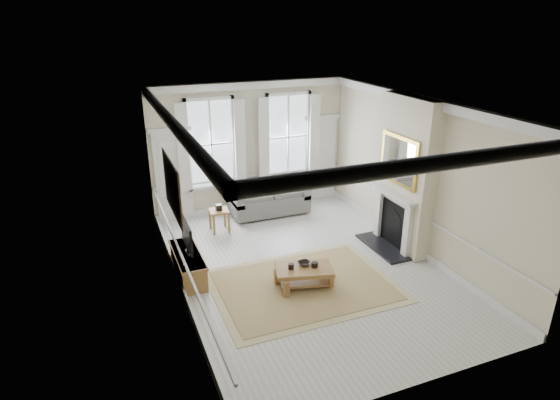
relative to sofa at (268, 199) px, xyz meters
name	(u,v)px	position (x,y,z in m)	size (l,w,h in m)	color
floor	(306,268)	(-0.30, -3.11, -0.37)	(7.20, 7.20, 0.00)	#B7B5AD
ceiling	(310,105)	(-0.30, -3.11, 3.03)	(7.20, 7.20, 0.00)	white
back_wall	(250,147)	(-0.30, 0.49, 1.33)	(5.20, 5.20, 0.00)	beige
left_wall	(174,211)	(-2.90, -3.11, 1.33)	(7.20, 7.20, 0.00)	beige
right_wall	(418,176)	(2.30, -3.11, 1.33)	(7.20, 7.20, 0.00)	beige
window_left	(211,144)	(-1.35, 0.44, 1.53)	(1.26, 0.20, 2.20)	#B2BCC6
window_right	(288,137)	(0.75, 0.44, 1.53)	(1.26, 0.20, 2.20)	#B2BCC6
door_left	(173,177)	(-2.35, 0.45, 0.78)	(0.90, 0.08, 2.30)	silver
door_right	(320,160)	(1.75, 0.45, 0.78)	(0.90, 0.08, 2.30)	silver
painting	(172,187)	(-2.86, -2.81, 1.68)	(0.05, 1.66, 1.06)	#A8751C
chimney_breast	(405,175)	(2.12, -2.91, 1.33)	(0.35, 1.70, 3.38)	beige
hearth	(383,247)	(1.70, -2.91, -0.35)	(0.55, 1.50, 0.05)	black
fireplace	(393,217)	(1.90, -2.91, 0.36)	(0.21, 1.45, 1.33)	silver
mirror	(399,160)	(1.91, -2.91, 1.68)	(0.06, 1.26, 1.06)	gold
sofa	(268,199)	(0.00, 0.00, 0.00)	(2.02, 0.98, 0.90)	#5D5D5A
side_table	(219,214)	(-1.50, -0.65, 0.07)	(0.49, 0.49, 0.55)	brown
rug	(304,285)	(-0.64, -3.71, -0.36)	(3.50, 2.60, 0.02)	tan
coffee_table	(304,271)	(-0.64, -3.71, -0.04)	(1.22, 0.90, 0.41)	brown
ceramic_pot_a	(291,266)	(-0.89, -3.66, 0.09)	(0.11, 0.11, 0.11)	black
ceramic_pot_b	(315,265)	(-0.44, -3.76, 0.08)	(0.13, 0.13, 0.10)	black
bowl	(304,263)	(-0.59, -3.61, 0.07)	(0.24, 0.24, 0.06)	black
tv_stand	(188,265)	(-2.64, -2.51, -0.11)	(0.47, 1.45, 0.52)	brown
tv	(187,235)	(-2.62, -2.51, 0.54)	(0.08, 0.90, 0.68)	black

